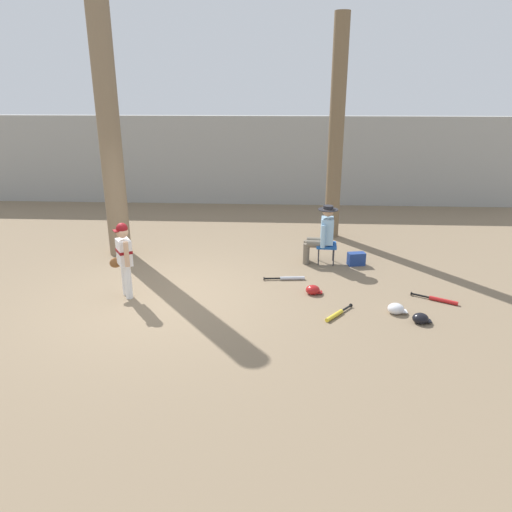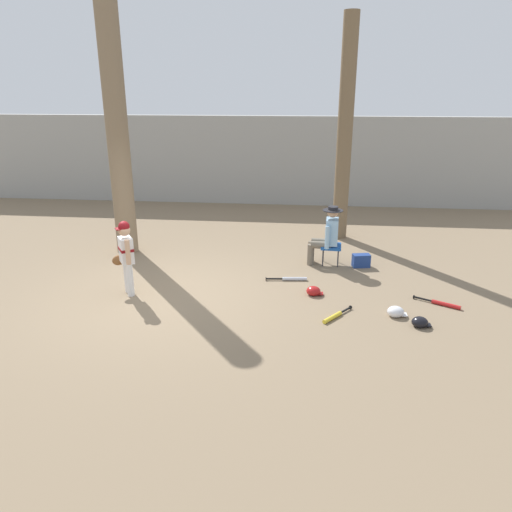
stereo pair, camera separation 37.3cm
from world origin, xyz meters
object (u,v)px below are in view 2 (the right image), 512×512
(handbag_beside_stool, at_px, (361,261))
(bat_aluminum_silver, at_px, (291,279))
(seated_spectator, at_px, (327,234))
(young_ballplayer, at_px, (126,253))
(tree_near_player, at_px, (118,143))
(tree_behind_spectator, at_px, (344,139))
(folding_stool, at_px, (331,247))
(bat_red_barrel, at_px, (442,304))
(batting_helmet_black, at_px, (420,322))
(batting_helmet_red, at_px, (314,291))
(bat_yellow_trainer, at_px, (335,316))
(batting_helmet_white, at_px, (396,312))

(handbag_beside_stool, bearing_deg, bat_aluminum_silver, -147.08)
(seated_spectator, relative_size, bat_aluminum_silver, 1.56)
(young_ballplayer, bearing_deg, tree_near_player, 110.65)
(tree_near_player, bearing_deg, young_ballplayer, -69.35)
(tree_behind_spectator, height_order, folding_stool, tree_behind_spectator)
(seated_spectator, height_order, bat_red_barrel, seated_spectator)
(seated_spectator, height_order, batting_helmet_black, seated_spectator)
(tree_near_player, bearing_deg, batting_helmet_black, -27.79)
(batting_helmet_black, bearing_deg, young_ballplayer, 171.26)
(batting_helmet_red, bearing_deg, bat_yellow_trainer, -69.57)
(batting_helmet_black, bearing_deg, bat_red_barrel, 56.54)
(handbag_beside_stool, distance_m, batting_helmet_red, 1.78)
(tree_behind_spectator, height_order, seated_spectator, tree_behind_spectator)
(seated_spectator, height_order, batting_helmet_white, seated_spectator)
(folding_stool, bearing_deg, handbag_beside_stool, -8.20)
(tree_near_player, distance_m, bat_yellow_trainer, 5.67)
(batting_helmet_red, bearing_deg, seated_spectator, 81.09)
(tree_behind_spectator, bearing_deg, bat_yellow_trainer, -94.04)
(handbag_beside_stool, relative_size, batting_helmet_white, 1.11)
(bat_red_barrel, height_order, batting_helmet_black, batting_helmet_black)
(batting_helmet_black, xyz_separation_m, batting_helmet_white, (-0.30, 0.32, 0.00))
(handbag_beside_stool, height_order, bat_red_barrel, handbag_beside_stool)
(tree_behind_spectator, relative_size, young_ballplayer, 3.85)
(bat_red_barrel, height_order, batting_helmet_red, batting_helmet_red)
(bat_yellow_trainer, xyz_separation_m, batting_helmet_black, (1.26, -0.15, 0.04))
(folding_stool, height_order, batting_helmet_black, folding_stool)
(seated_spectator, height_order, bat_yellow_trainer, seated_spectator)
(bat_aluminum_silver, height_order, bat_yellow_trainer, same)
(seated_spectator, bearing_deg, tree_near_player, 175.26)
(tree_near_player, relative_size, young_ballplayer, 3.99)
(seated_spectator, bearing_deg, batting_helmet_black, -62.96)
(handbag_beside_stool, bearing_deg, bat_red_barrel, -55.99)
(tree_behind_spectator, xyz_separation_m, handbag_beside_stool, (0.32, -2.02, -2.17))
(tree_behind_spectator, relative_size, batting_helmet_white, 16.39)
(folding_stool, distance_m, seated_spectator, 0.29)
(folding_stool, height_order, bat_aluminum_silver, folding_stool)
(young_ballplayer, height_order, batting_helmet_white, young_ballplayer)
(batting_helmet_white, bearing_deg, batting_helmet_black, -46.28)
(young_ballplayer, height_order, bat_red_barrel, young_ballplayer)
(bat_aluminum_silver, bearing_deg, bat_red_barrel, -18.23)
(bat_red_barrel, bearing_deg, seated_spectator, 135.85)
(tree_near_player, distance_m, batting_helmet_black, 6.74)
(folding_stool, bearing_deg, batting_helmet_black, -64.66)
(tree_behind_spectator, relative_size, batting_helmet_black, 17.49)
(bat_red_barrel, xyz_separation_m, batting_helmet_red, (-2.11, 0.21, 0.04))
(handbag_beside_stool, height_order, batting_helmet_white, handbag_beside_stool)
(handbag_beside_stool, bearing_deg, batting_helmet_white, -81.64)
(bat_yellow_trainer, bearing_deg, batting_helmet_white, 10.03)
(tree_near_player, relative_size, batting_helmet_black, 18.13)
(bat_red_barrel, distance_m, batting_helmet_white, 0.96)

